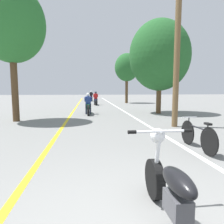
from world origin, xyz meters
TOP-DOWN VIEW (x-y plane):
  - lane_stripe_center at (-1.70, 12.19)m, footprint 0.14×48.00m
  - lane_stripe_edge at (1.97, 12.19)m, footprint 0.14×48.00m
  - utility_pole at (3.03, 6.28)m, footprint 1.10×0.24m
  - roadside_tree_right_near at (4.04, 11.04)m, footprint 3.96×3.57m
  - roadside_tree_right_far at (3.87, 21.34)m, footprint 2.78×2.50m
  - roadside_tree_left at (-4.18, 8.61)m, footprint 3.18×2.86m
  - motorcycle_foreground at (0.33, 0.25)m, footprint 0.87×2.07m
  - motorcycle_rider_lead at (-0.61, 11.10)m, footprint 0.50×2.20m
  - motorcycle_rider_mid at (0.16, 18.77)m, footprint 0.50×2.04m
  - motorcycle_rider_far at (-0.20, 25.94)m, footprint 0.50×2.01m
  - bicycle_parked at (2.23, 3.09)m, footprint 0.44×1.73m

SIDE VIEW (x-z plane):
  - lane_stripe_center at x=-1.70m, z-range 0.00..0.01m
  - lane_stripe_edge at x=1.97m, z-range 0.00..0.01m
  - bicycle_parked at x=2.23m, z-range -0.03..0.77m
  - motorcycle_foreground at x=0.33m, z-range -0.10..0.95m
  - motorcycle_rider_lead at x=-0.61m, z-range -0.16..1.21m
  - motorcycle_rider_far at x=-0.20m, z-range -0.18..1.23m
  - motorcycle_rider_mid at x=0.16m, z-range -0.17..1.23m
  - roadside_tree_right_near at x=4.04m, z-range 0.74..6.79m
  - utility_pole at x=3.03m, z-range 0.09..7.50m
  - roadside_tree_right_far at x=3.87m, z-range 1.23..6.95m
  - roadside_tree_left at x=-4.18m, z-range 1.39..7.89m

